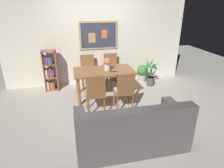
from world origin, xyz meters
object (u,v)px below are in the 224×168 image
flower_vase (107,63)px  dining_chair_near_right (124,89)px  dining_chair_far_right (111,67)px  potted_palm (151,74)px  bookshelf (50,72)px  potted_ivy (142,72)px  dining_chair_near_left (95,92)px  dining_table (104,74)px  dining_chair_far_left (88,69)px  tv_remote (113,71)px  leather_couch (132,131)px

flower_vase → dining_chair_near_right: bearing=-75.0°
dining_chair_far_right → potted_palm: bearing=-16.6°
bookshelf → potted_ivy: bookshelf is taller
dining_chair_near_right → dining_chair_near_left: bearing=-180.0°
dining_table → dining_chair_far_left: bearing=112.3°
flower_vase → tv_remote: bearing=-48.9°
leather_couch → dining_chair_far_right: bearing=84.8°
leather_couch → potted_ivy: size_ratio=3.33×
dining_chair_far_left → dining_chair_far_right: 0.67m
dining_chair_near_right → flower_vase: 0.90m
flower_vase → tv_remote: size_ratio=1.99×
potted_ivy → bookshelf: bearing=-178.3°
flower_vase → potted_palm: bearing=19.2°
potted_palm → tv_remote: (-1.25, -0.61, 0.39)m
potted_palm → flower_vase: flower_vase is taller
dining_chair_far_left → potted_ivy: bearing=2.7°
leather_couch → potted_ivy: (1.25, 2.82, -0.04)m
bookshelf → potted_ivy: 2.71m
dining_table → dining_chair_far_left: dining_chair_far_left is taller
dining_chair_far_left → tv_remote: size_ratio=5.81×
dining_chair_far_right → bookshelf: bearing=-179.7°
dining_chair_near_right → dining_chair_far_left: bearing=111.3°
dining_chair_far_left → dining_chair_near_right: same height
dining_chair_far_left → tv_remote: (0.52, -0.93, 0.19)m
dining_chair_far_left → dining_chair_far_right: same height
potted_palm → flower_vase: size_ratio=2.63×
leather_couch → potted_ivy: bearing=66.1°
dining_chair_near_left → bookshelf: (-1.02, 1.59, -0.02)m
dining_chair_near_left → potted_palm: size_ratio=1.11×
potted_palm → leather_couch: bearing=-119.2°
leather_couch → flower_vase: (-0.01, 1.94, 0.58)m
bookshelf → tv_remote: bearing=-30.9°
dining_table → dining_chair_near_left: (-0.33, -0.81, -0.09)m
dining_table → flower_vase: bearing=-11.1°
dining_chair_near_left → leather_couch: (0.43, -1.15, -0.22)m
dining_table → flower_vase: flower_vase is taller
dining_chair_near_left → dining_chair_far_left: bearing=89.8°
dining_chair_far_left → potted_palm: dining_chair_far_left is taller
dining_chair_near_right → bookshelf: bookshelf is taller
dining_chair_far_left → leather_couch: (0.42, -2.74, -0.22)m
dining_table → tv_remote: (0.20, -0.15, 0.11)m
dining_chair_far_left → bookshelf: (-1.03, -0.00, -0.02)m
dining_chair_near_right → bookshelf: size_ratio=0.82×
potted_palm → bookshelf: bearing=173.5°
dining_chair_far_left → flower_vase: 0.96m
dining_chair_far_right → dining_chair_far_left: bearing=-179.4°
dining_chair_near_right → tv_remote: dining_chair_near_right is taller
dining_chair_far_right → tv_remote: dining_chair_far_right is taller
leather_couch → bookshelf: (-1.45, 2.73, 0.20)m
leather_couch → potted_ivy: 3.08m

